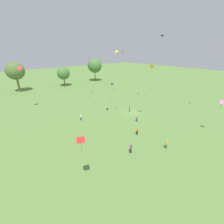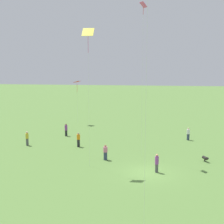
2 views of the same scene
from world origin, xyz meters
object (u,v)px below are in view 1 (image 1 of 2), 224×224
kite_3 (161,44)px  person_2 (166,144)px  kite_1 (81,142)px  person_5 (130,109)px  kite_5 (112,85)px  dog_1 (138,93)px  person_1 (137,118)px  picnic_bag_0 (95,103)px  person_0 (137,131)px  dog_0 (108,109)px  person_4 (81,117)px  kite_2 (152,68)px  person_3 (131,148)px  kite_6 (220,55)px  kite_7 (122,57)px  kite_9 (20,70)px  kite_4 (222,104)px  kite_8 (117,54)px  kite_0 (89,60)px

kite_3 → person_2: bearing=142.5°
kite_1 → kite_3: bearing=89.3°
person_5 → kite_3: size_ratio=0.09×
kite_3 → person_5: bearing=99.3°
kite_5 → dog_1: 16.00m
person_1 → kite_1: (-19.65, -7.99, 6.07)m
kite_1 → picnic_bag_0: bearing=121.8°
person_0 → dog_0: (3.91, 14.48, -0.49)m
person_4 → kite_5: 15.85m
kite_2 → kite_5: (1.92, 15.25, -6.37)m
person_0 → dog_0: bearing=-125.4°
kite_3 → picnic_bag_0: bearing=60.1°
person_4 → person_5: 13.86m
dog_1 → person_3: bearing=93.2°
person_4 → kite_6: (29.68, -18.31, 14.23)m
kite_7 → dog_0: size_ratio=19.15×
kite_2 → kite_9: kite_2 is taller
kite_2 → person_4: bearing=92.6°
kite_4 → kite_8: bearing=-160.6°
kite_1 → kite_3: kite_3 is taller
person_1 → kite_6: bearing=135.6°
kite_1 → picnic_bag_0: (19.57, 25.91, -6.74)m
person_4 → kite_2: 20.11m
dog_1 → kite_6: bearing=146.8°
kite_1 → dog_0: 27.12m
kite_8 → picnic_bag_0: bearing=-51.6°
person_3 → dog_0: size_ratio=2.08×
kite_0 → dog_1: size_ratio=17.04×
kite_8 → kite_1: bearing=-24.0°
person_2 → kite_1: kite_1 is taller
kite_2 → kite_7: bearing=83.7°
person_4 → kite_2: (12.31, -10.76, 11.70)m
person_2 → person_4: bearing=-6.5°
person_5 → dog_0: size_ratio=2.09×
kite_7 → picnic_bag_0: kite_7 is taller
person_2 → picnic_bag_0: 28.84m
person_4 → kite_6: 37.67m
person_3 → dog_0: person_3 is taller
kite_7 → person_2: bearing=92.5°
person_2 → kite_5: 26.58m
kite_7 → kite_5: bearing=-107.5°
person_4 → kite_3: 29.96m
person_4 → kite_2: kite_2 is taller
kite_0 → kite_8: bearing=-61.4°
kite_1 → dog_0: kite_1 is taller
person_1 → person_4: bearing=-63.7°
kite_6 → dog_1: bearing=144.1°
person_1 → kite_0: bearing=-118.1°
person_0 → kite_9: 33.54m
kite_1 → person_2: bearing=59.2°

